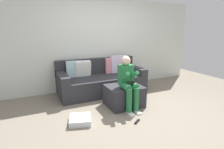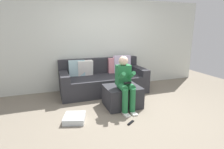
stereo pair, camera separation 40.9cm
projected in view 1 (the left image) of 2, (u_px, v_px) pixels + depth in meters
The scene contains 7 objects.
ground_plane at pixel (137, 114), 3.56m from camera, with size 8.00×8.00×0.00m, color slate.
wall_back at pixel (99, 45), 5.01m from camera, with size 6.15×0.10×2.42m, color silver.
couch_sectional at pixel (101, 80), 4.76m from camera, with size 2.21×0.96×0.92m.
ottoman at pixel (124, 96), 3.91m from camera, with size 0.74×0.64×0.44m, color #2D2D33.
person_seated at pixel (128, 81), 3.64m from camera, with size 0.30×0.57×1.10m.
storage_bin at pixel (80, 120), 3.21m from camera, with size 0.37×0.39×0.11m, color silver.
remote_near_ottoman at pixel (137, 122), 3.24m from camera, with size 0.17×0.04×0.02m, color black.
Camera 1 is at (-1.83, -2.75, 1.62)m, focal length 28.91 mm.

